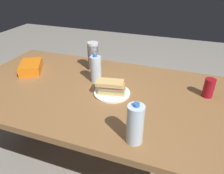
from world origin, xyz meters
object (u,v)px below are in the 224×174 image
Objects in this scene: paper_plate at (112,93)px; dining_table at (100,100)px; soda_can_red at (209,88)px; water_bottle_tall at (135,124)px; plastic_cup_stack at (93,56)px; chip_bag at (31,67)px; water_bottle_spare at (96,69)px; sandwich at (111,87)px.

dining_table is at bearing -7.96° from paper_plate.
water_bottle_tall reaches higher than soda_can_red.
chip_bag is at bearing 24.13° from plastic_cup_stack.
paper_plate is 0.61m from soda_can_red.
soda_can_red is 0.64m from water_bottle_tall.
water_bottle_spare reaches higher than chip_bag.
plastic_cup_stack reaches higher than water_bottle_tall.
plastic_cup_stack is at bearing -52.75° from water_bottle_tall.
chip_bag is 0.49m from plastic_cup_stack.
plastic_cup_stack is (-0.45, -0.20, 0.08)m from chip_bag.
water_bottle_spare reaches higher than dining_table.
paper_plate is at bearing 131.13° from plastic_cup_stack.
chip_bag is (0.62, -0.09, 0.12)m from dining_table.
dining_table is 0.16m from sandwich.
water_bottle_tall reaches higher than sandwich.
sandwich is at bearing 36.90° from paper_plate.
sandwich is 0.44m from water_bottle_tall.
chip_bag is (0.71, -0.11, -0.02)m from sandwich.
soda_can_red is at bearing -176.13° from water_bottle_spare.
chip_bag is 1.06m from water_bottle_tall.
dining_table is at bearing -9.87° from sandwich.
water_bottle_tall is at bearing 123.69° from paper_plate.
soda_can_red is at bearing -121.74° from water_bottle_tall.
soda_can_red is 0.60× the size of water_bottle_spare.
water_bottle_tall reaches higher than water_bottle_spare.
water_bottle_tall reaches higher than paper_plate.
paper_plate is at bearing 16.97° from soda_can_red.
sandwich is 0.90× the size of water_bottle_tall.
chip_bag is 1.07× the size of water_bottle_tall.
sandwich is 0.72m from chip_bag.
sandwich is at bearing 130.53° from plastic_cup_stack.
sandwich is at bearing 17.11° from soda_can_red.
sandwich is 0.88× the size of plastic_cup_stack.
water_bottle_tall is (-0.25, 0.36, 0.05)m from sandwich.
paper_plate is 1.93× the size of soda_can_red.
paper_plate is at bearing 142.75° from water_bottle_spare.
water_bottle_spare is at bearing -38.37° from sandwich.
chip_bag is at bearing -8.40° from dining_table.
paper_plate is 1.16× the size of water_bottle_spare.
soda_can_red is (-0.58, -0.18, 0.05)m from paper_plate.
paper_plate is 0.23m from water_bottle_spare.
plastic_cup_stack reaches higher than water_bottle_spare.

